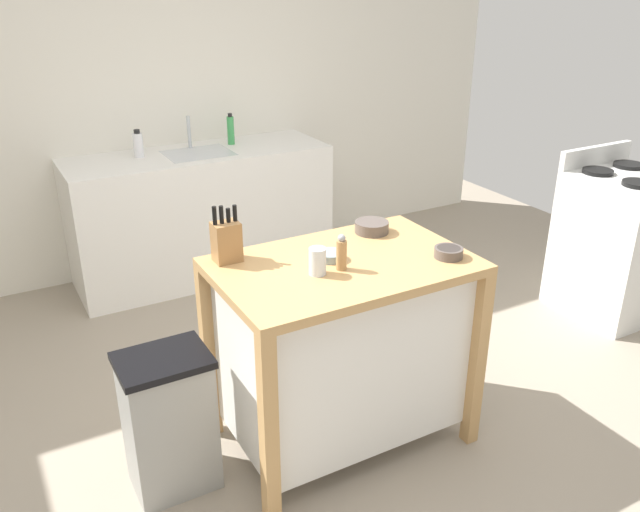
{
  "coord_description": "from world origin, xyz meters",
  "views": [
    {
      "loc": [
        -1.11,
        -2.14,
        2.02
      ],
      "look_at": [
        0.19,
        0.19,
        0.85
      ],
      "focal_mm": 36.75,
      "sensor_mm": 36.0,
      "label": 1
    }
  ],
  "objects_px": {
    "stove": "(619,243)",
    "bowl_ceramic_wide": "(372,227)",
    "trash_bin": "(169,422)",
    "kitchen_island": "(342,343)",
    "drinking_cup": "(318,261)",
    "pepper_grinder": "(341,253)",
    "bowl_ceramic_small": "(330,256)",
    "sink_faucet": "(189,132)",
    "bottle_hand_soap": "(231,130)",
    "bottle_spray_cleaner": "(138,144)",
    "bowl_stoneware_deep": "(449,252)",
    "knife_block": "(226,241)"
  },
  "relations": [
    {
      "from": "kitchen_island",
      "to": "bottle_hand_soap",
      "type": "bearing_deg",
      "value": 80.36
    },
    {
      "from": "pepper_grinder",
      "to": "sink_faucet",
      "type": "height_order",
      "value": "sink_faucet"
    },
    {
      "from": "kitchen_island",
      "to": "sink_faucet",
      "type": "height_order",
      "value": "sink_faucet"
    },
    {
      "from": "bowl_ceramic_wide",
      "to": "stove",
      "type": "xyz_separation_m",
      "value": [
        1.87,
        0.02,
        -0.47
      ]
    },
    {
      "from": "bowl_ceramic_small",
      "to": "drinking_cup",
      "type": "xyz_separation_m",
      "value": [
        -0.12,
        -0.1,
        0.04
      ]
    },
    {
      "from": "bowl_ceramic_wide",
      "to": "trash_bin",
      "type": "distance_m",
      "value": 1.24
    },
    {
      "from": "kitchen_island",
      "to": "sink_faucet",
      "type": "distance_m",
      "value": 2.23
    },
    {
      "from": "bowl_ceramic_wide",
      "to": "stove",
      "type": "height_order",
      "value": "stove"
    },
    {
      "from": "bowl_ceramic_wide",
      "to": "sink_faucet",
      "type": "distance_m",
      "value": 1.96
    },
    {
      "from": "drinking_cup",
      "to": "pepper_grinder",
      "type": "relative_size",
      "value": 0.73
    },
    {
      "from": "sink_faucet",
      "to": "bottle_hand_soap",
      "type": "distance_m",
      "value": 0.29
    },
    {
      "from": "kitchen_island",
      "to": "pepper_grinder",
      "type": "relative_size",
      "value": 7.05
    },
    {
      "from": "drinking_cup",
      "to": "bowl_ceramic_small",
      "type": "bearing_deg",
      "value": 40.14
    },
    {
      "from": "stove",
      "to": "drinking_cup",
      "type": "bearing_deg",
      "value": -172.71
    },
    {
      "from": "bottle_hand_soap",
      "to": "stove",
      "type": "bearing_deg",
      "value": -46.29
    },
    {
      "from": "trash_bin",
      "to": "bowl_ceramic_small",
      "type": "bearing_deg",
      "value": -2.22
    },
    {
      "from": "kitchen_island",
      "to": "bowl_stoneware_deep",
      "type": "distance_m",
      "value": 0.62
    },
    {
      "from": "bowl_stoneware_deep",
      "to": "drinking_cup",
      "type": "height_order",
      "value": "drinking_cup"
    },
    {
      "from": "bowl_ceramic_small",
      "to": "sink_faucet",
      "type": "xyz_separation_m",
      "value": [
        0.11,
        2.13,
        0.08
      ]
    },
    {
      "from": "bowl_ceramic_wide",
      "to": "pepper_grinder",
      "type": "height_order",
      "value": "pepper_grinder"
    },
    {
      "from": "bowl_ceramic_small",
      "to": "drinking_cup",
      "type": "distance_m",
      "value": 0.16
    },
    {
      "from": "bowl_ceramic_wide",
      "to": "pepper_grinder",
      "type": "relative_size",
      "value": 1.03
    },
    {
      "from": "stove",
      "to": "bowl_ceramic_wide",
      "type": "bearing_deg",
      "value": -179.34
    },
    {
      "from": "pepper_grinder",
      "to": "bottle_hand_soap",
      "type": "bearing_deg",
      "value": 79.48
    },
    {
      "from": "knife_block",
      "to": "pepper_grinder",
      "type": "relative_size",
      "value": 1.63
    },
    {
      "from": "bowl_ceramic_small",
      "to": "bottle_spray_cleaner",
      "type": "height_order",
      "value": "bottle_spray_cleaner"
    },
    {
      "from": "drinking_cup",
      "to": "pepper_grinder",
      "type": "distance_m",
      "value": 0.11
    },
    {
      "from": "bowl_ceramic_wide",
      "to": "bottle_hand_soap",
      "type": "distance_m",
      "value": 1.91
    },
    {
      "from": "kitchen_island",
      "to": "bowl_stoneware_deep",
      "type": "height_order",
      "value": "bowl_stoneware_deep"
    },
    {
      "from": "trash_bin",
      "to": "bottle_spray_cleaner",
      "type": "height_order",
      "value": "bottle_spray_cleaner"
    },
    {
      "from": "bowl_stoneware_deep",
      "to": "pepper_grinder",
      "type": "bearing_deg",
      "value": 165.5
    },
    {
      "from": "bowl_stoneware_deep",
      "to": "drinking_cup",
      "type": "xyz_separation_m",
      "value": [
        -0.57,
        0.13,
        0.03
      ]
    },
    {
      "from": "bowl_stoneware_deep",
      "to": "bottle_spray_cleaner",
      "type": "bearing_deg",
      "value": 107.27
    },
    {
      "from": "bowl_ceramic_small",
      "to": "bottle_hand_soap",
      "type": "distance_m",
      "value": 2.12
    },
    {
      "from": "bowl_stoneware_deep",
      "to": "trash_bin",
      "type": "height_order",
      "value": "bowl_stoneware_deep"
    },
    {
      "from": "knife_block",
      "to": "bottle_spray_cleaner",
      "type": "xyz_separation_m",
      "value": [
        0.12,
        1.86,
        -0.02
      ]
    },
    {
      "from": "pepper_grinder",
      "to": "stove",
      "type": "distance_m",
      "value": 2.29
    },
    {
      "from": "drinking_cup",
      "to": "bottle_spray_cleaner",
      "type": "xyz_separation_m",
      "value": [
        -0.14,
        2.16,
        0.02
      ]
    },
    {
      "from": "trash_bin",
      "to": "kitchen_island",
      "type": "bearing_deg",
      "value": -5.57
    },
    {
      "from": "kitchen_island",
      "to": "bottle_hand_soap",
      "type": "relative_size",
      "value": 4.96
    },
    {
      "from": "bowl_ceramic_wide",
      "to": "trash_bin",
      "type": "xyz_separation_m",
      "value": [
        -1.07,
        -0.15,
        -0.61
      ]
    },
    {
      "from": "bottle_hand_soap",
      "to": "bowl_stoneware_deep",
      "type": "bearing_deg",
      "value": -88.68
    },
    {
      "from": "drinking_cup",
      "to": "trash_bin",
      "type": "height_order",
      "value": "drinking_cup"
    },
    {
      "from": "bowl_ceramic_small",
      "to": "kitchen_island",
      "type": "bearing_deg",
      "value": -53.23
    },
    {
      "from": "bowl_stoneware_deep",
      "to": "bowl_ceramic_wide",
      "type": "relative_size",
      "value": 0.78
    },
    {
      "from": "knife_block",
      "to": "pepper_grinder",
      "type": "xyz_separation_m",
      "value": [
        0.37,
        -0.31,
        -0.02
      ]
    },
    {
      "from": "pepper_grinder",
      "to": "bottle_hand_soap",
      "type": "xyz_separation_m",
      "value": [
        0.41,
        2.19,
        0.02
      ]
    },
    {
      "from": "bottle_hand_soap",
      "to": "kitchen_island",
      "type": "bearing_deg",
      "value": -99.64
    },
    {
      "from": "bottle_spray_cleaner",
      "to": "kitchen_island",
      "type": "bearing_deg",
      "value": -82.04
    },
    {
      "from": "knife_block",
      "to": "bowl_stoneware_deep",
      "type": "xyz_separation_m",
      "value": [
        0.83,
        -0.42,
        -0.07
      ]
    }
  ]
}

